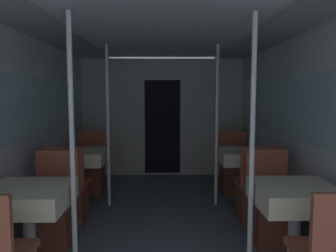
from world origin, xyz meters
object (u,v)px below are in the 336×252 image
(dining_table_left_1, at_px, (81,159))
(support_pole_right_1, at_px, (217,126))
(chair_left_far_1, at_px, (91,174))
(chair_right_far_1, at_px, (234,173))
(dining_table_right_1, at_px, (244,159))
(chair_left_near_1, at_px, (69,198))
(chair_right_far_0, at_px, (271,214))
(chair_left_far_0, at_px, (53,215))
(dining_table_right_0, at_px, (295,200))
(support_pole_right_0, at_px, (252,147))
(support_pole_left_0, at_px, (72,148))
(dining_table_left_0, at_px, (28,201))
(support_pole_left_1, at_px, (108,127))
(chair_right_near_1, at_px, (255,197))

(dining_table_left_1, distance_m, support_pole_right_1, 1.84)
(chair_left_far_1, distance_m, chair_right_far_1, 2.15)
(dining_table_right_1, bearing_deg, dining_table_left_1, 180.00)
(chair_left_near_1, distance_m, chair_right_far_0, 2.22)
(dining_table_right_1, bearing_deg, chair_left_far_0, -152.43)
(dining_table_right_0, height_order, chair_right_far_1, chair_right_far_1)
(chair_right_far_0, relative_size, support_pole_right_0, 0.43)
(support_pole_left_0, xyz_separation_m, chair_left_near_1, (-0.36, 1.12, -0.76))
(chair_left_far_1, relative_size, dining_table_right_0, 1.23)
(chair_left_far_0, height_order, chair_right_far_0, same)
(support_pole_right_0, bearing_deg, dining_table_left_0, -180.00)
(chair_left_far_0, bearing_deg, dining_table_left_1, -90.00)
(chair_right_far_1, bearing_deg, chair_left_far_1, 0.00)
(dining_table_left_0, bearing_deg, support_pole_left_1, 77.88)
(chair_right_far_1, bearing_deg, chair_left_near_1, 27.97)
(chair_left_far_0, distance_m, chair_right_near_1, 2.22)
(dining_table_right_0, relative_size, support_pole_right_0, 0.35)
(support_pole_left_1, bearing_deg, dining_table_left_1, 180.00)
(support_pole_right_1, bearing_deg, chair_right_near_1, -57.49)
(chair_left_far_0, relative_size, support_pole_left_1, 0.43)
(support_pole_left_0, relative_size, chair_left_near_1, 2.32)
(chair_left_near_1, bearing_deg, dining_table_right_0, -27.57)
(chair_right_far_1, bearing_deg, dining_table_left_0, 46.49)
(dining_table_right_1, xyz_separation_m, chair_right_far_1, (0.00, 0.57, -0.33))
(dining_table_left_0, xyz_separation_m, chair_left_near_1, (0.00, 1.12, -0.33))
(dining_table_left_0, bearing_deg, dining_table_right_1, 38.23)
(chair_left_far_1, bearing_deg, chair_left_far_0, 90.00)
(support_pole_left_0, bearing_deg, dining_table_left_1, 102.12)
(support_pole_right_0, distance_m, chair_right_near_1, 1.41)
(chair_right_near_1, bearing_deg, chair_right_far_0, -90.00)
(chair_left_near_1, height_order, chair_right_far_1, same)
(dining_table_right_1, relative_size, chair_right_far_1, 0.81)
(dining_table_left_1, bearing_deg, support_pole_right_1, -0.00)
(chair_left_near_1, distance_m, dining_table_right_0, 2.45)
(support_pole_right_0, height_order, chair_right_near_1, support_pole_right_0)
(dining_table_left_0, bearing_deg, support_pole_left_0, 0.00)
(chair_right_far_0, distance_m, chair_right_near_1, 0.55)
(support_pole_right_1, bearing_deg, chair_left_far_0, -147.85)
(chair_left_far_0, distance_m, support_pole_left_1, 1.41)
(dining_table_right_0, bearing_deg, support_pole_left_1, 136.53)
(dining_table_right_0, xyz_separation_m, chair_right_far_0, (0.00, 0.57, -0.33))
(support_pole_left_0, distance_m, chair_right_far_0, 2.02)
(chair_right_far_0, bearing_deg, support_pole_left_1, -32.15)
(support_pole_left_0, bearing_deg, dining_table_right_1, 43.47)
(chair_left_far_0, distance_m, chair_left_far_1, 1.69)
(dining_table_right_0, height_order, chair_right_far_0, chair_right_far_0)
(support_pole_right_0, xyz_separation_m, support_pole_right_1, (0.00, 1.69, 0.00))
(support_pole_left_0, height_order, chair_left_far_1, support_pole_left_0)
(chair_right_far_0, distance_m, support_pole_right_1, 1.41)
(chair_left_far_1, bearing_deg, chair_right_far_0, 141.77)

